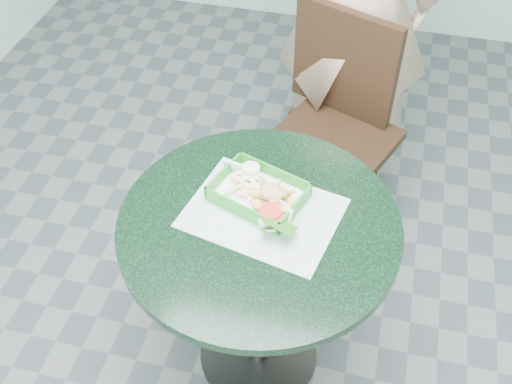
% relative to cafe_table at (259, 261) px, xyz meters
% --- Properties ---
extents(floor, '(4.00, 5.00, 0.02)m').
position_rel_cafe_table_xyz_m(floor, '(0.00, 0.00, -0.58)').
color(floor, '#303335').
rests_on(floor, ground).
extents(cafe_table, '(0.83, 0.83, 0.75)m').
position_rel_cafe_table_xyz_m(cafe_table, '(0.00, 0.00, 0.00)').
color(cafe_table, '#313131').
rests_on(cafe_table, floor).
extents(dining_chair, '(0.46, 0.46, 0.93)m').
position_rel_cafe_table_xyz_m(dining_chair, '(0.12, 0.85, -0.05)').
color(dining_chair, '#472C14').
rests_on(dining_chair, floor).
extents(placemat, '(0.49, 0.41, 0.00)m').
position_rel_cafe_table_xyz_m(placemat, '(0.00, 0.03, 0.17)').
color(placemat, '#A7B7B5').
rests_on(placemat, cafe_table).
extents(food_basket, '(0.26, 0.19, 0.05)m').
position_rel_cafe_table_xyz_m(food_basket, '(-0.02, 0.09, 0.19)').
color(food_basket, '#238424').
rests_on(food_basket, placemat).
extents(crab_sandwich, '(0.12, 0.12, 0.07)m').
position_rel_cafe_table_xyz_m(crab_sandwich, '(0.03, 0.08, 0.22)').
color(crab_sandwich, gold).
rests_on(crab_sandwich, food_basket).
extents(fries_pile, '(0.12, 0.13, 0.04)m').
position_rel_cafe_table_xyz_m(fries_pile, '(-0.07, 0.09, 0.21)').
color(fries_pile, '#FEE7AB').
rests_on(fries_pile, food_basket).
extents(sauce_ramekin, '(0.06, 0.06, 0.03)m').
position_rel_cafe_table_xyz_m(sauce_ramekin, '(-0.08, 0.14, 0.22)').
color(sauce_ramekin, silver).
rests_on(sauce_ramekin, food_basket).
extents(garnish_cup, '(0.11, 0.11, 0.04)m').
position_rel_cafe_table_xyz_m(garnish_cup, '(0.07, 0.01, 0.21)').
color(garnish_cup, silver).
rests_on(garnish_cup, food_basket).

